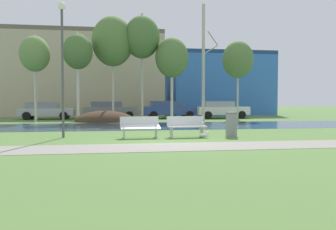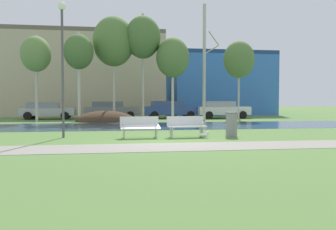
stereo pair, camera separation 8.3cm
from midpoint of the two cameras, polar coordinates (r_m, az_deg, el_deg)
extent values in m
plane|color=#517538|center=(22.85, -3.56, -1.41)|extent=(120.00, 120.00, 0.00)
cube|color=gray|center=(11.30, 1.44, -5.32)|extent=(60.00, 2.04, 0.01)
cube|color=#284256|center=(20.66, -3.05, -1.81)|extent=(80.00, 6.24, 0.01)
ellipsoid|color=#423021|center=(25.34, -10.21, -1.07)|extent=(4.33, 3.11, 1.59)
cube|color=silver|center=(13.93, -4.47, -2.02)|extent=(1.63, 0.58, 0.19)
cube|color=silver|center=(14.19, -4.62, -1.05)|extent=(1.60, 0.19, 0.40)
cube|color=silver|center=(13.93, -7.17, -2.96)|extent=(0.07, 0.43, 0.45)
cube|color=silver|center=(14.11, -1.85, -2.87)|extent=(0.07, 0.43, 0.45)
cylinder|color=silver|center=(13.86, -7.17, -1.47)|extent=(0.06, 0.28, 0.04)
cylinder|color=silver|center=(14.04, -1.82, -1.41)|extent=(0.06, 0.28, 0.04)
cube|color=silver|center=(14.19, 3.35, -1.93)|extent=(1.63, 0.59, 0.05)
cube|color=silver|center=(14.44, 3.05, -0.98)|extent=(1.60, 0.19, 0.40)
cube|color=silver|center=(14.10, 0.71, -2.87)|extent=(0.07, 0.43, 0.45)
cube|color=silver|center=(14.45, 5.79, -2.76)|extent=(0.07, 0.43, 0.45)
cylinder|color=silver|center=(14.04, 0.75, -1.41)|extent=(0.06, 0.28, 0.04)
cylinder|color=silver|center=(14.39, 5.85, -1.32)|extent=(0.06, 0.28, 0.04)
cylinder|color=gray|center=(14.72, 10.66, -1.54)|extent=(0.48, 0.48, 1.04)
torus|color=#494A4C|center=(14.70, 10.68, 0.36)|extent=(0.51, 0.51, 0.04)
ellipsoid|color=white|center=(14.07, 6.12, -3.33)|extent=(0.36, 0.16, 0.16)
sphere|color=white|center=(14.10, 6.77, -2.99)|extent=(0.12, 0.12, 0.12)
cone|color=gold|center=(14.12, 7.02, -2.98)|extent=(0.06, 0.04, 0.04)
cylinder|color=gold|center=(14.05, 6.23, -3.63)|extent=(0.01, 0.01, 0.10)
cylinder|color=gold|center=(14.11, 6.16, -3.60)|extent=(0.01, 0.01, 0.10)
cylinder|color=#4C4C51|center=(14.71, -16.96, 6.53)|extent=(0.10, 0.10, 5.22)
sphere|color=white|center=(15.17, -17.10, 16.98)|extent=(0.32, 0.32, 0.32)
cylinder|color=#BCB7A8|center=(26.18, -20.98, 5.69)|extent=(0.19, 0.19, 6.18)
ellipsoid|color=#668947|center=(26.34, -21.04, 9.45)|extent=(2.10, 2.10, 2.52)
cylinder|color=beige|center=(25.51, -14.51, 6.15)|extent=(0.21, 0.21, 6.44)
ellipsoid|color=#4C7038|center=(25.69, -14.55, 10.16)|extent=(2.10, 2.10, 2.52)
cylinder|color=beige|center=(26.72, -8.91, 7.42)|extent=(0.18, 0.18, 7.73)
ellipsoid|color=#567A3D|center=(26.99, -8.94, 12.00)|extent=(3.16, 3.16, 3.79)
cylinder|color=#BCB7A8|center=(26.41, -4.09, 7.92)|extent=(0.17, 0.17, 8.11)
ellipsoid|color=#4C7038|center=(26.72, -4.10, 12.77)|extent=(2.68, 2.68, 3.22)
cylinder|color=beige|center=(26.08, 0.87, 5.79)|extent=(0.21, 0.21, 6.12)
ellipsoid|color=#567A3D|center=(26.23, 0.88, 9.53)|extent=(2.51, 2.51, 3.01)
cylinder|color=#BCB7A8|center=(26.80, 6.14, 8.68)|extent=(0.24, 0.24, 8.90)
cylinder|color=#BCB7A8|center=(27.52, 7.24, 10.67)|extent=(0.92, 1.29, 0.61)
cylinder|color=#BCB7A8|center=(26.63, 7.71, 12.53)|extent=(1.12, 1.09, 0.88)
cylinder|color=#BCB7A8|center=(28.29, 11.77, 5.54)|extent=(0.15, 0.15, 6.18)
ellipsoid|color=#567A3D|center=(28.44, 11.80, 9.02)|extent=(2.48, 2.48, 2.97)
cube|color=#B2B5BC|center=(29.65, -19.20, 0.51)|extent=(4.29, 1.81, 0.57)
cube|color=gray|center=(29.70, -19.86, 1.51)|extent=(2.41, 1.57, 0.47)
cylinder|color=black|center=(30.31, -16.29, 0.04)|extent=(0.64, 0.23, 0.64)
cylinder|color=black|center=(28.58, -16.72, -0.10)|extent=(0.64, 0.23, 0.64)
cylinder|color=black|center=(30.79, -21.49, 0.01)|extent=(0.64, 0.23, 0.64)
cylinder|color=black|center=(29.09, -22.22, -0.13)|extent=(0.64, 0.23, 0.64)
cube|color=slate|center=(29.26, -9.19, 0.68)|extent=(4.52, 1.85, 0.66)
cube|color=slate|center=(29.25, -9.91, 1.77)|extent=(2.54, 1.61, 0.45)
cylinder|color=black|center=(30.20, -6.37, 0.12)|extent=(0.64, 0.23, 0.64)
cylinder|color=black|center=(28.42, -6.20, -0.02)|extent=(0.64, 0.23, 0.64)
cylinder|color=black|center=(30.20, -12.01, 0.08)|extent=(0.64, 0.23, 0.64)
cylinder|color=black|center=(28.42, -12.18, -0.06)|extent=(0.64, 0.23, 0.64)
cube|color=#2D4793|center=(29.56, 0.58, 0.75)|extent=(4.67, 1.91, 0.69)
cube|color=#32457F|center=(29.48, -0.14, 1.88)|extent=(2.62, 1.66, 0.48)
cylinder|color=black|center=(30.76, 3.10, 0.17)|extent=(0.64, 0.23, 0.64)
cylinder|color=black|center=(28.97, 3.87, 0.03)|extent=(0.64, 0.23, 0.64)
cylinder|color=black|center=(30.26, -2.58, 0.14)|extent=(0.64, 0.23, 0.64)
cylinder|color=black|center=(28.43, -2.15, -0.01)|extent=(0.64, 0.23, 0.64)
cube|color=silver|center=(29.85, 9.16, 0.72)|extent=(4.49, 1.88, 0.67)
cube|color=#949AAC|center=(29.73, 8.51, 1.82)|extent=(2.52, 1.64, 0.48)
cylinder|color=black|center=(31.21, 11.20, 0.16)|extent=(0.64, 0.23, 0.64)
cylinder|color=black|center=(29.51, 12.43, 0.02)|extent=(0.64, 0.23, 0.64)
cylinder|color=black|center=(30.31, 5.97, 0.13)|extent=(0.64, 0.23, 0.64)
cylinder|color=black|center=(28.56, 6.92, -0.02)|extent=(0.64, 0.23, 0.64)
cube|color=#BCAD8E|center=(38.02, -13.71, 6.07)|extent=(16.34, 9.88, 7.98)
cube|color=#675F4E|center=(38.52, -13.77, 12.30)|extent=(16.34, 9.88, 0.40)
cube|color=#3870C6|center=(39.86, 7.98, 4.71)|extent=(10.68, 9.77, 6.27)
cube|color=navy|center=(40.13, 8.01, 9.48)|extent=(10.68, 9.77, 0.40)
camera|label=1|loc=(0.04, -89.84, 0.01)|focal=36.65mm
camera|label=2|loc=(0.04, 90.16, -0.01)|focal=36.65mm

